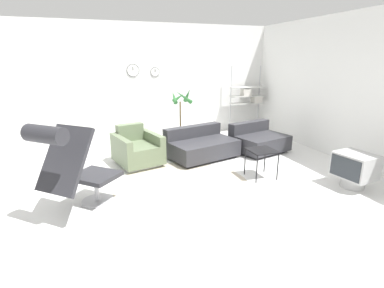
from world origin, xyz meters
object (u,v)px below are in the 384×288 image
lounge_chair (71,160)px  shelf_unit (249,96)px  couch_low (201,146)px  potted_plant (181,120)px  side_table (262,153)px  crt_television (355,168)px  couch_second (258,141)px  armchair_red (137,150)px

lounge_chair → shelf_unit: size_ratio=0.71×
couch_low → potted_plant: potted_plant is taller
side_table → potted_plant: 2.93m
crt_television → potted_plant: potted_plant is taller
side_table → shelf_unit: 3.50m
couch_low → couch_second: 1.33m
couch_second → potted_plant: bearing=-65.6°
side_table → lounge_chair: bearing=-173.3°
couch_low → side_table: (0.59, -1.33, 0.20)m
shelf_unit → couch_second: bearing=-112.1°
side_table → potted_plant: (-0.55, 2.88, 0.04)m
lounge_chair → crt_television: 4.14m
crt_television → potted_plant: size_ratio=0.48×
side_table → armchair_red: bearing=144.4°
couch_second → side_table: couch_second is taller
armchair_red → side_table: 2.32m
crt_television → armchair_red: bearing=46.1°
crt_television → potted_plant: bearing=16.4°
lounge_chair → couch_low: 2.93m
couch_second → side_table: (-0.74, -1.33, 0.20)m
armchair_red → crt_television: (3.04, -2.18, 0.04)m
side_table → crt_television: (1.15, -0.83, -0.12)m
couch_second → couch_low: bearing=-15.6°
armchair_red → shelf_unit: size_ratio=0.59×
lounge_chair → armchair_red: lounge_chair is taller
couch_low → shelf_unit: size_ratio=0.86×
couch_second → crt_television: couch_second is taller
lounge_chair → couch_second: bearing=66.9°
crt_television → couch_low: bearing=30.6°
couch_low → couch_second: size_ratio=1.20×
couch_second → side_table: size_ratio=2.59×
armchair_red → side_table: armchair_red is taller
couch_low → crt_television: size_ratio=2.45×
lounge_chair → potted_plant: potted_plant is taller
couch_low → side_table: bearing=98.5°
potted_plant → shelf_unit: shelf_unit is taller
couch_second → potted_plant: 2.03m
potted_plant → couch_low: bearing=-91.5°
couch_second → lounge_chair: bearing=9.1°
armchair_red → couch_low: 1.29m
lounge_chair → armchair_red: 2.05m
armchair_red → side_table: (1.89, -1.35, 0.16)m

